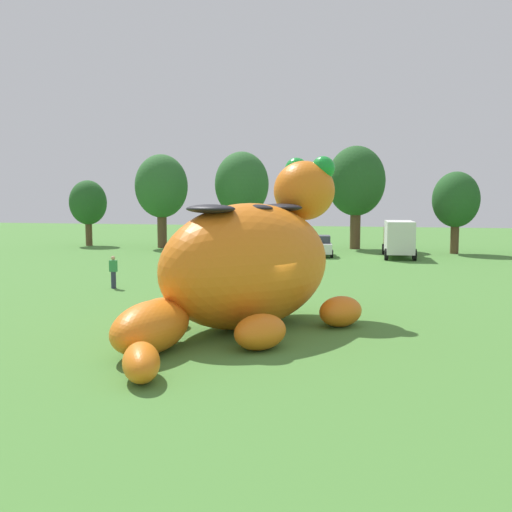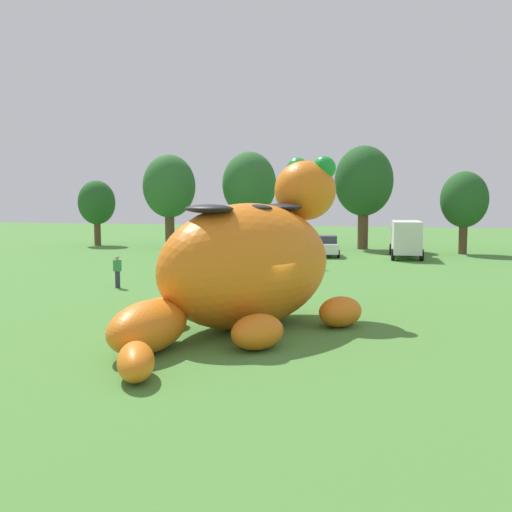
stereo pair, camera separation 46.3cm
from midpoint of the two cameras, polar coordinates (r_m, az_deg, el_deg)
name	(u,v)px [view 1 (the left image)]	position (r m, az deg, el deg)	size (l,w,h in m)	color
ground_plane	(263,331)	(20.62, 0.08, -7.44)	(160.00, 160.00, 0.00)	#4C8438
giant_inflatable_creature	(250,264)	(20.86, -1.26, -0.77)	(8.41, 12.68, 6.40)	orange
car_silver	(238,245)	(47.68, -2.04, 1.07)	(2.61, 4.38, 1.72)	#B7BABF
car_black	(275,245)	(47.78, 1.64, 1.08)	(2.48, 4.34, 1.72)	black
car_white	(321,246)	(47.38, 6.15, 1.02)	(2.40, 4.31, 1.72)	white
box_truck	(398,238)	(47.46, 13.70, 1.79)	(2.69, 6.52, 2.95)	#B2231E
tree_far_left	(88,203)	(60.28, -16.56, 5.07)	(3.70, 3.70, 6.56)	brown
tree_left	(161,187)	(56.17, -9.61, 6.79)	(5.04, 5.04, 8.95)	brown
tree_mid_left	(242,185)	(55.68, -1.66, 7.06)	(5.20, 5.20, 9.23)	brown
tree_centre_left	(356,182)	(54.79, 9.66, 7.28)	(5.42, 5.42, 9.63)	brown
tree_centre	(456,200)	(52.04, 19.00, 5.27)	(3.96, 3.96, 7.03)	brown
spectator_near_inflatable	(310,256)	(38.54, 5.06, -0.05)	(0.38, 0.26, 1.71)	#2D334C
spectator_mid_field	(298,250)	(43.58, 3.88, 0.62)	(0.38, 0.26, 1.71)	black
spectator_by_cars	(113,272)	(31.11, -14.40, -1.57)	(0.38, 0.26, 1.71)	#2D334C
spectator_wandering	(254,266)	(32.87, -0.59, -1.01)	(0.38, 0.26, 1.71)	black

